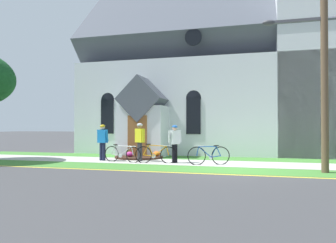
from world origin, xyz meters
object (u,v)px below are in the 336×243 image
church_sign (143,131)px  utility_pole (321,48)px  cyclist_in_blue_jersey (175,141)px  bicycle_green (122,154)px  bicycle_yellow (209,155)px  cyclist_in_white_jersey (103,140)px  bicycle_silver (156,154)px  cyclist_in_red_jersey (140,139)px

church_sign → utility_pole: (7.68, -3.61, 2.90)m
cyclist_in_blue_jersey → bicycle_green: bearing=-173.0°
church_sign → utility_pole: size_ratio=0.27×
church_sign → bicycle_yellow: bearing=-32.8°
bicycle_green → cyclist_in_white_jersey: bearing=162.9°
bicycle_yellow → cyclist_in_white_jersey: bearing=176.1°
bicycle_silver → cyclist_in_white_jersey: cyclist_in_white_jersey is taller
cyclist_in_red_jersey → cyclist_in_blue_jersey: cyclist_in_red_jersey is taller
bicycle_yellow → cyclist_in_blue_jersey: size_ratio=1.02×
church_sign → bicycle_yellow: size_ratio=1.27×
cyclist_in_red_jersey → cyclist_in_white_jersey: 1.74m
cyclist_in_white_jersey → cyclist_in_blue_jersey: bearing=-1.0°
bicycle_silver → cyclist_in_white_jersey: size_ratio=1.09×
church_sign → bicycle_yellow: 4.50m
bicycle_silver → cyclist_in_white_jersey: (-2.65, 0.34, 0.58)m
bicycle_yellow → utility_pole: size_ratio=0.22×
bicycle_silver → cyclist_in_blue_jersey: bearing=20.5°
bicycle_green → utility_pole: bearing=-8.9°
bicycle_green → cyclist_in_blue_jersey: cyclist_in_blue_jersey is taller
church_sign → cyclist_in_blue_jersey: church_sign is taller
church_sign → cyclist_in_white_jersey: bearing=-120.5°
cyclist_in_blue_jersey → bicycle_yellow: bearing=-10.3°
utility_pole → cyclist_in_white_jersey: bearing=170.0°
church_sign → bicycle_green: bearing=-92.2°
church_sign → cyclist_in_white_jersey: size_ratio=1.28×
church_sign → bicycle_green: size_ratio=1.18×
cyclist_in_red_jersey → cyclist_in_blue_jersey: size_ratio=1.05×
church_sign → cyclist_in_white_jersey: church_sign is taller
cyclist_in_red_jersey → utility_pole: bearing=-13.8°
bicycle_green → utility_pole: 8.76m
church_sign → bicycle_silver: bearing=-58.8°
bicycle_green → utility_pole: size_ratio=0.23×
bicycle_silver → utility_pole: bearing=-11.1°
cyclist_in_blue_jersey → cyclist_in_white_jersey: 3.40m
cyclist_in_white_jersey → utility_pole: size_ratio=0.22×
bicycle_yellow → utility_pole: 5.67m
bicycle_yellow → bicycle_silver: size_ratio=0.92×
bicycle_yellow → bicycle_silver: 2.25m
bicycle_green → utility_pole: utility_pole is taller
cyclist_in_red_jersey → cyclist_in_blue_jersey: 1.69m
bicycle_yellow → bicycle_green: bicycle_yellow is taller
utility_pole → bicycle_yellow: bearing=162.9°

